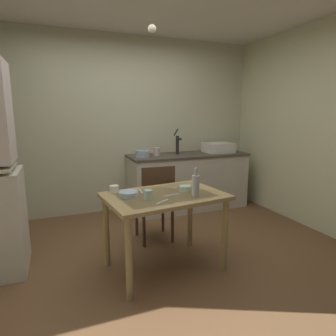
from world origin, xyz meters
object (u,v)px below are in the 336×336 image
Objects in this scene: sink_basin at (218,147)px; chair_far_side at (156,202)px; mixing_bowl_counter at (142,154)px; dining_table at (165,205)px; hand_pump at (177,143)px; teacup_cream at (148,195)px; glass_bottle at (196,185)px; serving_bowl_wide at (185,188)px.

chair_far_side is (-1.40, -0.97, -0.46)m from sink_basin.
mixing_bowl_counter is 0.17× the size of dining_table.
chair_far_side is at bearing -145.22° from sink_basin.
mixing_bowl_counter is at bearing -170.76° from hand_pump.
teacup_cream is 0.44m from glass_bottle.
sink_basin is 1.13× the size of hand_pump.
mixing_bowl_counter is at bearing 75.13° from teacup_cream.
glass_bottle is (-0.58, -1.77, -0.18)m from hand_pump.
hand_pump is at bearing 55.18° from chair_far_side.
sink_basin is 2.01m from serving_bowl_wide.
hand_pump is at bearing 71.86° from glass_bottle.
glass_bottle is at bearing -7.33° from teacup_cream.
hand_pump is (-0.69, 0.05, 0.09)m from sink_basin.
mixing_bowl_counter is 0.22× the size of chair_far_side.
teacup_cream is (-0.43, -1.62, -0.13)m from mixing_bowl_counter.
teacup_cream reaches higher than dining_table.
dining_table is at bearing -134.01° from sink_basin.
hand_pump is 0.33× the size of dining_table.
hand_pump is 1.49× the size of glass_bottle.
chair_far_side is 8.02× the size of serving_bowl_wide.
dining_table is at bearing -98.81° from mixing_bowl_counter.
glass_bottle is (-1.27, -1.73, -0.09)m from sink_basin.
teacup_cream is at bearing -113.77° from chair_far_side.
glass_bottle reaches higher than teacup_cream.
mixing_bowl_counter is 1.56m from dining_table.
sink_basin is 3.86× the size of serving_bowl_wide.
dining_table is 10.24× the size of serving_bowl_wide.
teacup_cream is at bearing -120.63° from hand_pump.
dining_table is 13.61× the size of teacup_cream.
teacup_cream is at bearing -135.67° from sink_basin.
hand_pump is 1.36m from chair_far_side.
mixing_bowl_counter is 1.68m from glass_bottle.
sink_basin reaches higher than chair_far_side.
chair_far_side reaches higher than serving_bowl_wide.
glass_bottle is at bearing -108.14° from hand_pump.
serving_bowl_wide is 0.44× the size of glass_bottle.
chair_far_side is (-0.12, -0.92, -0.43)m from mixing_bowl_counter.
serving_bowl_wide is at bearing 8.73° from dining_table.
dining_table is 4.46× the size of glass_bottle.
dining_table is at bearing -116.96° from hand_pump.
chair_far_side is at bearing -97.63° from mixing_bowl_counter.
mixing_bowl_counter is at bearing 82.37° from chair_far_side.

